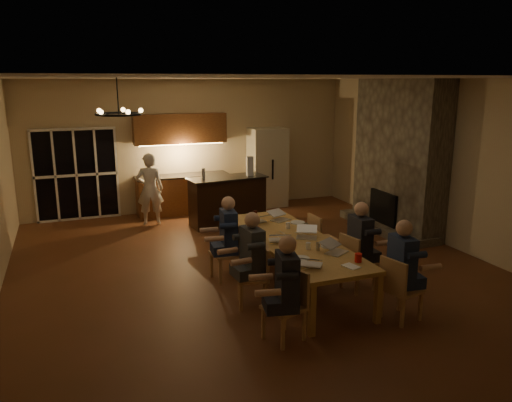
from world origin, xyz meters
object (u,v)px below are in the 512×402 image
object	(u,v)px
bar_island	(227,201)
laptop_e	(256,216)
mug_front	(308,246)
chair_left_near	(284,307)
redcup_mid	(256,231)
laptop_a	(310,257)
laptop_b	(337,246)
chair_right_near	(402,288)
laptop_c	(279,234)
chandelier	(119,114)
chair_left_mid	(253,276)
person_left_mid	(252,259)
laptop_d	(307,231)
redcup_near	(358,258)
chair_left_far	(226,253)
laptop_f	(281,214)
standing_person	(150,189)
can_silver	(318,246)
mug_mid	(288,225)
bar_bottle	(203,174)
plate_near	(328,246)
can_cola	(255,214)
person_right_near	(401,269)
bar_blender	(250,166)
plate_far	(298,222)
chair_right_far	(324,239)
chair_right_mid	(358,262)
mug_back	(252,225)
person_left_near	(287,290)
person_right_mid	(360,246)
plate_left	(301,258)
refrigerator	(267,167)
can_right	(306,227)

from	to	relation	value
bar_island	laptop_e	world-z (taller)	bar_island
bar_island	mug_front	world-z (taller)	bar_island
chair_left_near	redcup_mid	xyz separation A→B (m)	(0.40, 2.00, 0.37)
laptop_a	laptop_b	size ratio (longest dim) A/B	1.00
chair_right_near	laptop_c	world-z (taller)	laptop_c
chandelier	mug_front	bearing A→B (deg)	-7.06
chair_left_mid	chandelier	distance (m)	2.87
chair_right_near	person_left_mid	bearing A→B (deg)	43.16
chandelier	laptop_d	size ratio (longest dim) A/B	1.81
person_left_mid	redcup_near	bearing A→B (deg)	54.17
chair_left_near	laptop_e	world-z (taller)	laptop_e
chair_left_far	laptop_f	bearing A→B (deg)	104.14
standing_person	can_silver	bearing A→B (deg)	119.64
laptop_d	mug_mid	xyz separation A→B (m)	(-0.05, 0.59, -0.06)
laptop_a	bar_bottle	world-z (taller)	bar_bottle
plate_near	redcup_near	bearing A→B (deg)	-84.58
bar_island	can_cola	xyz separation A→B (m)	(-0.17, -2.21, 0.27)
person_right_near	laptop_d	distance (m)	1.67
bar_island	bar_blender	size ratio (longest dim) A/B	4.01
plate_far	redcup_mid	bearing A→B (deg)	-158.60
chair_left_far	chair_right_far	xyz separation A→B (m)	(1.83, 0.06, 0.00)
chair_right_far	person_left_mid	distance (m)	2.12
chair_right_near	chair_right_far	xyz separation A→B (m)	(0.05, 2.28, 0.00)
laptop_c	redcup_near	xyz separation A→B (m)	(0.63, -1.24, -0.05)
chandelier	redcup_mid	world-z (taller)	chandelier
can_silver	plate_far	distance (m)	1.45
chair_right_mid	mug_back	bearing A→B (deg)	33.12
chair_right_mid	person_left_near	distance (m)	2.03
chair_right_near	chair_right_far	size ratio (longest dim) A/B	1.00
chandelier	laptop_b	size ratio (longest dim) A/B	1.81
person_right_mid	chandelier	bearing A→B (deg)	86.54
plate_near	bar_bottle	bearing A→B (deg)	101.03
chair_right_far	laptop_f	size ratio (longest dim) A/B	2.78
bar_island	can_cola	bearing A→B (deg)	-100.79
chandelier	bar_blender	world-z (taller)	chandelier
laptop_f	redcup_mid	world-z (taller)	laptop_f
chair_right_far	plate_left	xyz separation A→B (m)	(-1.19, -1.52, 0.31)
refrigerator	laptop_f	world-z (taller)	refrigerator
redcup_near	can_right	world-z (taller)	same
chair_right_far	chair_left_near	bearing A→B (deg)	139.33
chair_right_mid	plate_far	distance (m)	1.42
mug_front	plate_left	bearing A→B (deg)	-129.30
person_left_near	laptop_e	xyz separation A→B (m)	(0.64, 2.72, 0.17)
chair_left_mid	bar_blender	distance (m)	4.44
person_left_mid	can_silver	world-z (taller)	person_left_mid
laptop_c	person_right_mid	bearing A→B (deg)	174.50
person_right_mid	laptop_f	bearing A→B (deg)	24.53
chair_right_far	chandelier	distance (m)	4.24
laptop_a	person_right_mid	bearing A→B (deg)	-115.48
laptop_b	laptop_e	size ratio (longest dim) A/B	1.00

